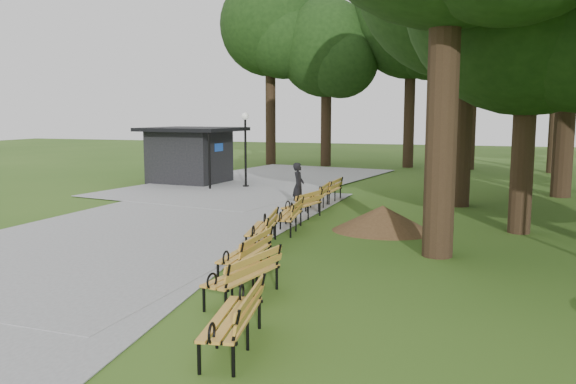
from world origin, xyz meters
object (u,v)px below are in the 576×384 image
(bench_0, at_px, (232,319))
(bench_4, at_px, (288,216))
(bench_3, at_px, (261,229))
(bench_5, at_px, (302,205))
(dirt_mound, at_px, (382,218))
(bench_1, at_px, (242,276))
(bench_6, at_px, (317,196))
(person, at_px, (298,186))
(bench_7, at_px, (329,190))
(kiosk, at_px, (189,155))
(lamp_post, at_px, (245,134))
(bench_2, at_px, (245,254))

(bench_0, xyz_separation_m, bench_4, (-1.78, 7.96, 0.00))
(bench_3, height_order, bench_5, same)
(dirt_mound, xyz_separation_m, bench_1, (-1.40, -6.73, 0.08))
(bench_1, height_order, bench_5, same)
(bench_3, distance_m, bench_4, 1.97)
(bench_0, height_order, bench_6, same)
(person, xyz_separation_m, bench_7, (0.66, 1.71, -0.35))
(bench_6, bearing_deg, dirt_mound, 36.93)
(dirt_mound, bearing_deg, bench_4, -162.07)
(dirt_mound, height_order, bench_5, bench_5)
(kiosk, bearing_deg, bench_6, -29.83)
(dirt_mound, distance_m, bench_4, 2.62)
(bench_1, bearing_deg, lamp_post, -147.17)
(person, relative_size, dirt_mound, 0.67)
(lamp_post, bearing_deg, kiosk, 165.68)
(lamp_post, relative_size, bench_0, 1.73)
(bench_5, bearing_deg, bench_3, 12.54)
(person, bearing_deg, bench_3, -176.22)
(lamp_post, bearing_deg, bench_4, -60.88)
(bench_4, bearing_deg, bench_7, 174.78)
(bench_2, relative_size, bench_3, 1.00)
(bench_4, xyz_separation_m, bench_5, (-0.16, 1.88, 0.00))
(lamp_post, bearing_deg, bench_2, -67.87)
(bench_2, distance_m, bench_3, 2.53)
(kiosk, height_order, bench_3, kiosk)
(bench_5, bearing_deg, lamp_post, -134.59)
(bench_6, bearing_deg, bench_2, 0.76)
(dirt_mound, distance_m, bench_2, 5.60)
(lamp_post, distance_m, bench_1, 15.66)
(dirt_mound, bearing_deg, bench_5, 158.01)
(bench_0, xyz_separation_m, bench_6, (-2.01, 11.86, 0.00))
(bench_4, relative_size, bench_5, 1.00)
(bench_3, xyz_separation_m, bench_4, (0.04, 1.97, 0.00))
(bench_4, bearing_deg, bench_3, -8.71)
(bench_1, xyz_separation_m, bench_4, (-1.09, 5.93, 0.00))
(bench_6, xyz_separation_m, bench_7, (0.02, 1.66, 0.00))
(bench_2, relative_size, bench_5, 1.00)
(lamp_post, relative_size, dirt_mound, 1.40)
(bench_7, bearing_deg, lamp_post, -121.87)
(lamp_post, xyz_separation_m, bench_5, (4.57, -6.61, -1.91))
(person, relative_size, bench_2, 0.83)
(dirt_mound, relative_size, bench_2, 1.24)
(bench_1, xyz_separation_m, bench_2, (-0.56, 1.49, 0.00))
(bench_2, relative_size, bench_6, 1.00)
(bench_6, bearing_deg, bench_7, 174.99)
(bench_3, bearing_deg, bench_7, 170.34)
(bench_0, distance_m, bench_3, 6.26)
(bench_7, bearing_deg, bench_2, 5.37)
(person, relative_size, bench_4, 0.83)
(kiosk, bearing_deg, bench_7, -20.63)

